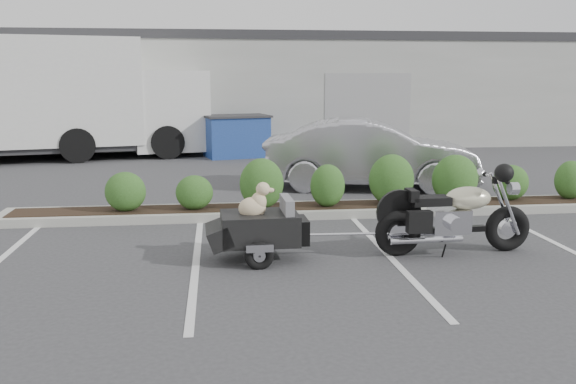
{
  "coord_description": "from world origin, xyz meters",
  "views": [
    {
      "loc": [
        -1.18,
        -8.63,
        2.51
      ],
      "look_at": [
        -0.11,
        0.49,
        0.75
      ],
      "focal_mm": 38.0,
      "sensor_mm": 36.0,
      "label": 1
    }
  ],
  "objects": [
    {
      "name": "motorcycle",
      "position": [
        2.15,
        -0.54,
        0.53
      ],
      "size": [
        2.32,
        0.78,
        1.33
      ],
      "rotation": [
        0.0,
        0.0,
        0.03
      ],
      "color": "black",
      "rests_on": "ground"
    },
    {
      "name": "pet_trailer",
      "position": [
        -0.64,
        -0.52,
        0.47
      ],
      "size": [
        1.85,
        1.03,
        1.1
      ],
      "rotation": [
        0.0,
        0.0,
        0.03
      ],
      "color": "black",
      "rests_on": "ground"
    },
    {
      "name": "building",
      "position": [
        0.0,
        17.0,
        2.0
      ],
      "size": [
        26.0,
        10.0,
        4.0
      ],
      "primitive_type": "cube",
      "color": "#9EA099",
      "rests_on": "ground"
    },
    {
      "name": "ground",
      "position": [
        0.0,
        0.0,
        0.0
      ],
      "size": [
        90.0,
        90.0,
        0.0
      ],
      "primitive_type": "plane",
      "color": "#38383A",
      "rests_on": "ground"
    },
    {
      "name": "delivery_truck",
      "position": [
        -5.3,
        10.92,
        1.74
      ],
      "size": [
        8.27,
        4.17,
        3.62
      ],
      "rotation": [
        0.0,
        0.0,
        0.21
      ],
      "color": "silver",
      "rests_on": "ground"
    },
    {
      "name": "sedan",
      "position": [
        2.22,
        4.66,
        0.78
      ],
      "size": [
        4.95,
        2.57,
        1.55
      ],
      "primitive_type": "imported",
      "rotation": [
        0.0,
        0.0,
        1.37
      ],
      "color": "#AFAEB5",
      "rests_on": "ground"
    },
    {
      "name": "dumpster",
      "position": [
        -0.57,
        10.49,
        0.66
      ],
      "size": [
        2.25,
        1.8,
        1.3
      ],
      "rotation": [
        0.0,
        0.0,
        0.25
      ],
      "color": "navy",
      "rests_on": "ground"
    },
    {
      "name": "planter_kerb",
      "position": [
        1.0,
        2.2,
        0.07
      ],
      "size": [
        12.0,
        1.0,
        0.15
      ],
      "primitive_type": "cube",
      "color": "#9E9E93",
      "rests_on": "ground"
    }
  ]
}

